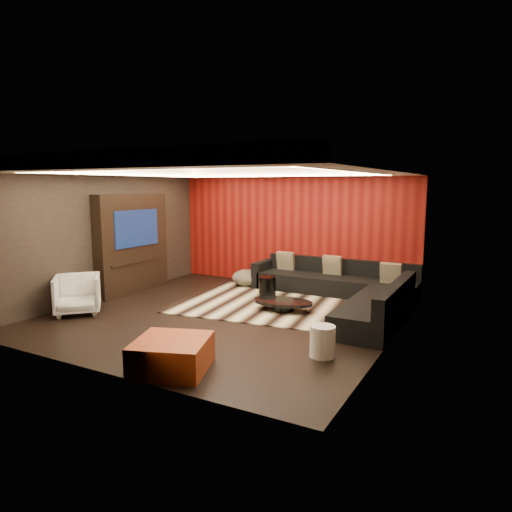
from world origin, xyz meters
The scene contains 26 objects.
floor centered at (0.00, 0.00, -0.01)m, with size 6.00×6.00×0.02m, color black.
ceiling centered at (0.00, 0.00, 2.81)m, with size 6.00×6.00×0.02m, color silver.
wall_back centered at (0.00, 3.01, 1.40)m, with size 6.00×0.02×2.80m, color black.
wall_left centered at (-3.01, 0.00, 1.40)m, with size 0.02×6.00×2.80m, color black.
wall_right centered at (3.01, 0.00, 1.40)m, with size 0.02×6.00×2.80m, color black.
red_feature_wall centered at (0.00, 2.97, 1.40)m, with size 5.98×0.05×2.78m, color #6B0C0A.
soffit_back centered at (0.00, 2.70, 2.69)m, with size 6.00×0.60×0.22m, color silver.
soffit_front centered at (0.00, -2.70, 2.69)m, with size 6.00×0.60×0.22m, color silver.
soffit_left centered at (-2.70, 0.00, 2.69)m, with size 0.60×4.80×0.22m, color silver.
soffit_right centered at (2.70, 0.00, 2.69)m, with size 0.60×4.80×0.22m, color silver.
cove_back centered at (0.00, 2.36, 2.60)m, with size 4.80×0.08×0.04m, color #FFD899.
cove_front centered at (0.00, -2.36, 2.60)m, with size 4.80×0.08×0.04m, color #FFD899.
cove_left centered at (-2.36, 0.00, 2.60)m, with size 0.08×4.80×0.04m, color #FFD899.
cove_right centered at (2.36, 0.00, 2.60)m, with size 0.08×4.80×0.04m, color #FFD899.
tv_surround centered at (-2.85, 0.60, 1.10)m, with size 0.30×2.00×2.20m, color black.
tv_screen centered at (-2.69, 0.60, 1.45)m, with size 0.04×1.30×0.80m, color black.
tv_shelf centered at (-2.69, 0.60, 0.70)m, with size 0.04×1.60×0.04m, color black.
rug centered at (0.60, 1.20, 0.01)m, with size 4.00×3.00×0.02m, color beige.
coffee_table centered at (0.82, 0.72, 0.12)m, with size 1.16×1.16×0.20m, color black.
drum_stool centered at (0.06, 1.56, 0.24)m, with size 0.37×0.37×0.43m, color black.
striped_pouf centered at (-0.89, 2.31, 0.21)m, with size 0.69×0.69×0.38m, color #BAB190.
white_side_table centered at (2.30, -1.13, 0.22)m, with size 0.36×0.36×0.45m, color white.
orange_ottoman centered at (0.74, -2.50, 0.20)m, with size 0.92×0.92×0.41m, color #A63715.
armchair centered at (-2.50, -1.25, 0.37)m, with size 0.79×0.81×0.74m, color silver.
sectional_sofa centered at (1.73, 1.86, 0.26)m, with size 3.65×3.50×0.75m.
throw_pillows centered at (1.17, 2.59, 0.62)m, with size 2.95×0.61×0.44m.
Camera 1 is at (4.40, -6.95, 2.38)m, focal length 32.00 mm.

